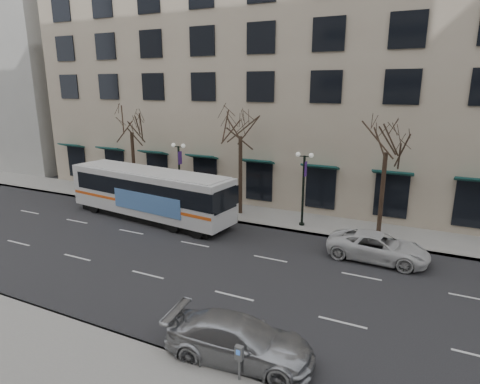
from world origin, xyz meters
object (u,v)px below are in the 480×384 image
Objects in this scene: tree_far_left at (131,121)px; pay_station at (239,356)px; lamp_post_right at (303,186)px; white_pickup at (378,247)px; city_bus at (150,193)px; lamp_post_left at (179,172)px; tree_far_right at (387,137)px; silver_car at (239,340)px; tree_far_mid at (240,123)px.

tree_far_left is 24.57m from pay_station.
white_pickup is at bearing -31.97° from lamp_post_right.
city_bus is at bearing -39.02° from tree_far_left.
white_pickup reaches higher than pay_station.
white_pickup is (15.42, -3.38, -2.18)m from lamp_post_left.
tree_far_right is at bearing 8.40° from white_pickup.
tree_far_right reaches higher than pay_station.
lamp_post_left reaches higher than silver_car.
city_bus is 10.92× the size of pay_station.
tree_far_right is 16.28m from silver_car.
tree_far_mid reaches higher than lamp_post_left.
tree_far_right is at bearing 6.85° from lamp_post_right.
lamp_post_left is at bearing 79.89° from white_pickup.
tree_far_left is 0.61× the size of city_bus.
silver_car is (17.16, -15.00, -5.92)m from tree_far_left.
tree_far_left reaches higher than city_bus.
lamp_post_left is (-14.99, -0.60, -3.48)m from tree_far_right.
pay_station is (0.52, -1.10, 0.28)m from silver_car.
tree_far_left is 1.60× the size of lamp_post_right.
tree_far_mid reaches higher than silver_car.
city_bus is 17.01m from silver_car.
pay_station is (-2.32, -16.10, -5.37)m from tree_far_right.
tree_far_left is at bearing 173.17° from lamp_post_left.
tree_far_mid is 1.06× the size of tree_far_right.
silver_car is (-2.84, -15.00, -5.65)m from tree_far_right.
city_bus is (-5.47, -3.67, -4.92)m from tree_far_mid.
tree_far_right is 1.55× the size of lamp_post_left.
silver_car is at bearing -35.13° from city_bus.
tree_far_left reaches higher than lamp_post_right.
lamp_post_right is at bearing 0.00° from lamp_post_left.
lamp_post_left is 0.98× the size of silver_car.
tree_far_mid is (10.00, 0.00, 0.21)m from tree_far_left.
white_pickup is at bearing -12.37° from lamp_post_left.
pay_station is (13.15, -12.43, -0.93)m from city_bus.
tree_far_right is at bearing -0.00° from tree_far_mid.
lamp_post_left reaches higher than pay_station.
lamp_post_right reaches higher than silver_car.
tree_far_mid is at bearing 19.85° from silver_car.
white_pickup is at bearing -20.90° from tree_far_mid.
silver_car is 0.98× the size of white_pickup.
city_bus is at bearing 42.43° from silver_car.
lamp_post_right is 0.38× the size of city_bus.
tree_far_right is 16.50m from city_bus.
pay_station is at bearing -98.18° from tree_far_right.
tree_far_left is 15.48m from lamp_post_right.
tree_far_right is at bearing 2.29° from lamp_post_left.
silver_car is at bearing -81.49° from lamp_post_right.
tree_far_right is at bearing 82.22° from pay_station.
lamp_post_right reaches higher than city_bus.
tree_far_right is 6.44× the size of pay_station.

